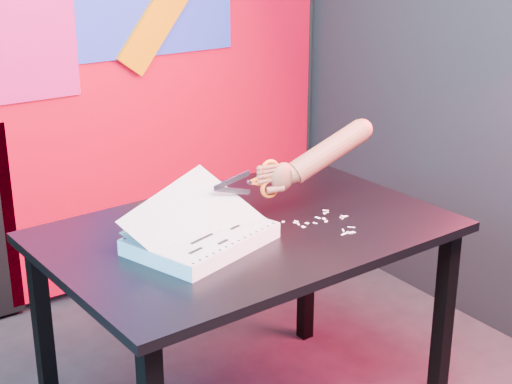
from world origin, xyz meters
TOP-DOWN VIEW (x-y plane):
  - room at (0.00, 0.00)m, footprint 3.01×3.01m
  - backdrop at (0.06, 1.46)m, footprint 2.88×0.05m
  - work_table at (0.26, 0.25)m, footprint 1.27×0.87m
  - printout_stack at (0.07, 0.21)m, footprint 0.47×0.39m
  - scissors at (0.34, 0.26)m, footprint 0.23×0.04m
  - hand_forearm at (0.54, 0.23)m, footprint 0.41×0.11m
  - paper_clippings at (0.49, 0.14)m, footprint 0.21×0.21m

SIDE VIEW (x-z plane):
  - work_table at x=0.26m, z-range 0.29..1.04m
  - paper_clippings at x=0.49m, z-range 0.75..0.75m
  - printout_stack at x=0.07m, z-range 0.67..0.88m
  - scissors at x=0.34m, z-range 0.83..0.95m
  - hand_forearm at x=0.54m, z-range 0.84..1.04m
  - backdrop at x=0.06m, z-range -0.08..2.00m
  - room at x=0.00m, z-range 0.00..2.71m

